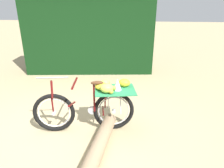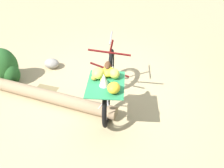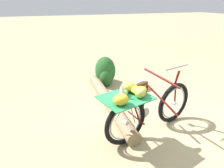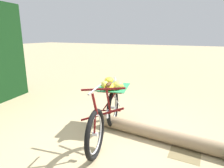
{
  "view_description": "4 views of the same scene",
  "coord_description": "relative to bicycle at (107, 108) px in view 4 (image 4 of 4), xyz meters",
  "views": [
    {
      "loc": [
        -3.01,
        -1.2,
        2.1
      ],
      "look_at": [
        -0.0,
        -0.74,
        0.92
      ],
      "focal_mm": 31.94,
      "sensor_mm": 36.0,
      "label": 1
    },
    {
      "loc": [
        0.95,
        -3.22,
        2.73
      ],
      "look_at": [
        0.22,
        -0.82,
        0.84
      ],
      "focal_mm": 35.96,
      "sensor_mm": 36.0,
      "label": 2
    },
    {
      "loc": [
        2.25,
        -1.81,
        1.99
      ],
      "look_at": [
        -0.03,
        -0.92,
        0.94
      ],
      "focal_mm": 31.24,
      "sensor_mm": 36.0,
      "label": 3
    },
    {
      "loc": [
        -1.46,
        2.38,
        1.74
      ],
      "look_at": [
        0.19,
        -0.89,
        0.8
      ],
      "focal_mm": 31.07,
      "sensor_mm": 36.0,
      "label": 4
    }
  ],
  "objects": [
    {
      "name": "bicycle",
      "position": [
        0.0,
        0.0,
        0.0
      ],
      "size": [
        0.85,
        1.8,
        1.03
      ],
      "rotation": [
        0.0,
        0.0,
        1.79
      ],
      "color": "black",
      "rests_on": "ground_plane"
    },
    {
      "name": "leaf_litter_patch",
      "position": [
        -1.31,
        0.02,
        -0.51
      ],
      "size": [
        0.44,
        0.36,
        0.01
      ],
      "primitive_type": "cube",
      "color": "olive",
      "rests_on": "ground_plane"
    },
    {
      "name": "ground_plane",
      "position": [
        -0.02,
        0.38,
        -0.51
      ],
      "size": [
        60.0,
        60.0,
        0.0
      ],
      "primitive_type": "plane",
      "color": "tan"
    },
    {
      "name": "fallen_log",
      "position": [
        -1.07,
        -0.22,
        -0.39
      ],
      "size": [
        2.58,
        0.38,
        0.23
      ],
      "primitive_type": "cylinder",
      "rotation": [
        0.0,
        1.57,
        -0.06
      ],
      "color": "#937A5B",
      "rests_on": "ground_plane"
    }
  ]
}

